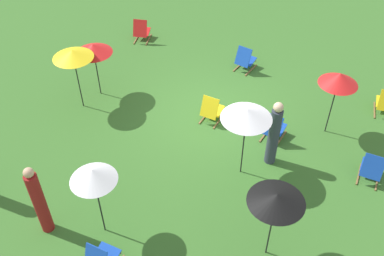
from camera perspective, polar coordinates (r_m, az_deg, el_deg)
ground_plane at (r=12.44m, az=2.61°, el=1.53°), size 40.00×40.00×0.00m
deckchair_2 at (r=14.22m, az=6.94°, el=8.86°), size 0.56×0.81×0.83m
deckchair_3 at (r=11.31m, az=22.38°, el=-4.89°), size 0.52×0.79×0.83m
deckchair_4 at (r=11.70m, az=10.61°, el=0.00°), size 0.52×0.79×0.83m
deckchair_7 at (r=15.77m, az=-6.61°, el=12.45°), size 0.69×0.87×0.83m
deckchair_8 at (r=12.09m, az=2.59°, el=2.39°), size 0.48×0.76×0.83m
umbrella_0 at (r=8.22m, az=10.98°, el=-9.00°), size 1.10×1.10×1.88m
umbrella_1 at (r=8.64m, az=-12.79°, el=-6.01°), size 0.94×0.94×1.93m
umbrella_2 at (r=12.70m, az=-12.76°, el=10.06°), size 1.07×1.07×1.70m
umbrella_3 at (r=12.19m, az=-15.31°, el=9.28°), size 1.10×1.10×1.88m
umbrella_4 at (r=9.68m, az=7.15°, el=1.84°), size 1.17×1.17×2.00m
umbrella_5 at (r=11.46m, az=18.64°, el=6.09°), size 0.99×0.99×1.90m
person_0 at (r=10.70m, az=10.62°, el=-0.80°), size 0.38×0.38×1.87m
person_2 at (r=9.65m, az=-19.32°, el=-9.02°), size 0.35×0.35×1.90m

